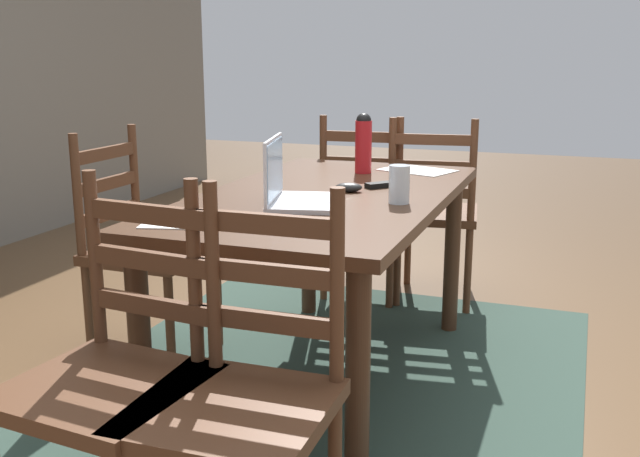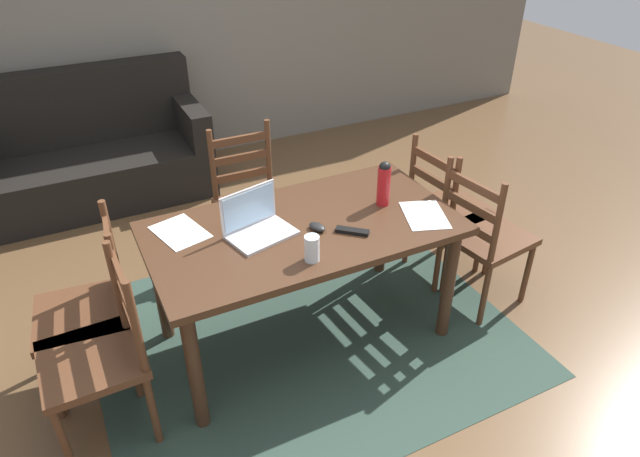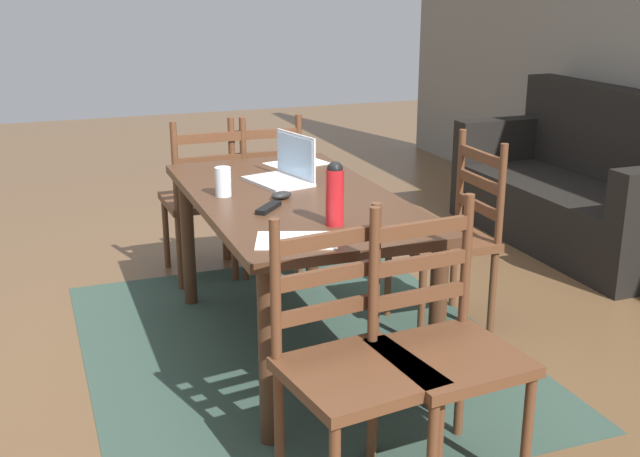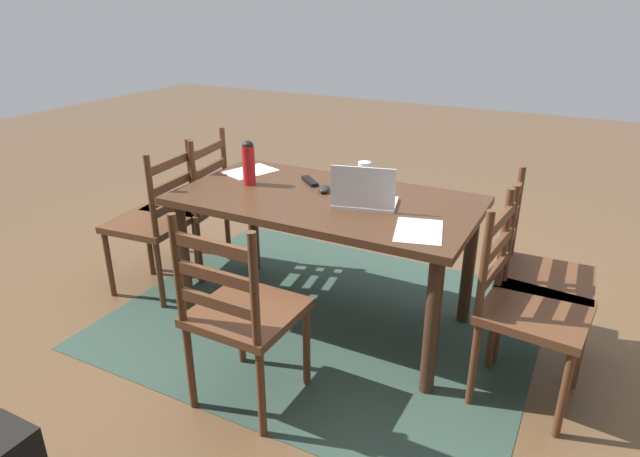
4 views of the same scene
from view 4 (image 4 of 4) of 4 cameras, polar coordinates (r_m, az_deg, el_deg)
ground_plane at (r=3.25m, az=0.53°, el=-9.24°), size 14.00×14.00×0.00m
area_rug at (r=3.25m, az=0.53°, el=-9.20°), size 2.31×1.90×0.01m
dining_table at (r=2.96m, az=0.57°, el=1.53°), size 1.60×0.86×0.75m
chair_left_far at (r=2.62m, az=20.65°, el=-7.66°), size 0.48×0.48×0.95m
chair_left_near at (r=2.92m, az=21.60°, el=-4.58°), size 0.45×0.45×0.95m
chair_far_head at (r=2.43m, az=-8.13°, el=-8.80°), size 0.45×0.45×0.95m
chair_right_near at (r=3.74m, az=-13.19°, el=2.45°), size 0.50×0.50×0.95m
chair_right_far at (r=3.51m, az=-16.77°, el=0.67°), size 0.48×0.48×0.95m
laptop at (r=2.78m, az=4.63°, el=3.37°), size 0.36×0.29×0.23m
water_bottle at (r=3.12m, az=-7.42°, el=6.87°), size 0.07×0.07×0.25m
drinking_glass at (r=3.12m, az=4.60°, el=5.75°), size 0.07×0.07×0.13m
computer_mouse at (r=3.00m, az=0.44°, el=4.12°), size 0.09×0.11×0.03m
tv_remote at (r=3.15m, az=-1.07°, el=4.93°), size 0.16×0.15×0.02m
paper_stack_left at (r=3.39m, az=-7.25°, el=5.90°), size 0.30×0.35×0.00m
paper_stack_right at (r=2.53m, az=10.21°, el=-0.24°), size 0.28×0.34×0.00m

